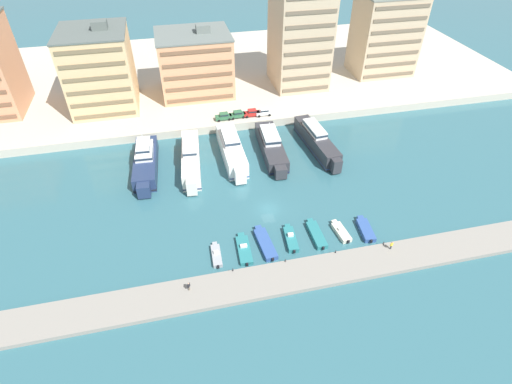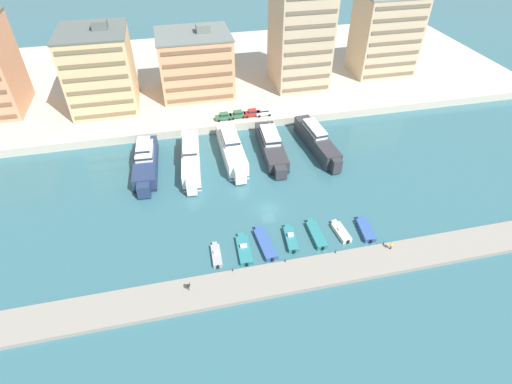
{
  "view_description": "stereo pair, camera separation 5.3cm",
  "coord_description": "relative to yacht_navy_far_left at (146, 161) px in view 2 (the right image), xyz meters",
  "views": [
    {
      "loc": [
        -15.34,
        -56.37,
        52.03
      ],
      "look_at": [
        -1.88,
        2.68,
        2.5
      ],
      "focal_mm": 28.0,
      "sensor_mm": 36.0,
      "label": 1
    },
    {
      "loc": [
        -15.29,
        -56.39,
        52.03
      ],
      "look_at": [
        -1.88,
        2.68,
        2.5
      ],
      "focal_mm": 28.0,
      "sensor_mm": 36.0,
      "label": 2
    }
  ],
  "objects": [
    {
      "name": "ground_plane",
      "position": [
        22.98,
        -18.93,
        -2.12
      ],
      "size": [
        400.0,
        400.0,
        0.0
      ],
      "primitive_type": "plane",
      "color": "#336670"
    },
    {
      "name": "quay_promenade",
      "position": [
        22.98,
        46.69,
        -1.08
      ],
      "size": [
        180.0,
        70.0,
        2.07
      ],
      "primitive_type": "cube",
      "color": "beige",
      "rests_on": "ground"
    },
    {
      "name": "pier_dock",
      "position": [
        22.98,
        -36.18,
        -1.72
      ],
      "size": [
        120.0,
        6.33,
        0.79
      ],
      "primitive_type": "cube",
      "color": "gray",
      "rests_on": "ground"
    },
    {
      "name": "yacht_navy_far_left",
      "position": [
        0.0,
        0.0,
        0.0
      ],
      "size": [
        5.68,
        20.69,
        7.63
      ],
      "color": "navy",
      "rests_on": "ground"
    },
    {
      "name": "yacht_ivory_left",
      "position": [
        9.78,
        -1.09,
        0.03
      ],
      "size": [
        5.4,
        21.61,
        6.98
      ],
      "color": "silver",
      "rests_on": "ground"
    },
    {
      "name": "yacht_white_mid_left",
      "position": [
        19.16,
        0.34,
        0.15
      ],
      "size": [
        4.45,
        21.29,
        7.3
      ],
      "color": "white",
      "rests_on": "ground"
    },
    {
      "name": "yacht_charcoal_center_left",
      "position": [
        28.5,
        0.36,
        -0.3
      ],
      "size": [
        5.56,
        21.56,
        6.33
      ],
      "color": "#333338",
      "rests_on": "ground"
    },
    {
      "name": "yacht_charcoal_center",
      "position": [
        39.32,
        -0.42,
        0.05
      ],
      "size": [
        5.21,
        21.99,
        6.98
      ],
      "color": "#333338",
      "rests_on": "ground"
    },
    {
      "name": "motorboat_grey_far_left",
      "position": [
        11.25,
        -28.89,
        -1.74
      ],
      "size": [
        1.69,
        5.83,
        1.12
      ],
      "color": "#9EA3A8",
      "rests_on": "ground"
    },
    {
      "name": "motorboat_teal_left",
      "position": [
        16.13,
        -28.61,
        -1.73
      ],
      "size": [
        2.46,
        7.63,
        1.21
      ],
      "color": "teal",
      "rests_on": "ground"
    },
    {
      "name": "motorboat_blue_mid_left",
      "position": [
        20.03,
        -28.14,
        -1.66
      ],
      "size": [
        2.79,
        8.6,
        0.92
      ],
      "color": "#33569E",
      "rests_on": "ground"
    },
    {
      "name": "motorboat_teal_center_left",
      "position": [
        24.76,
        -28.05,
        -1.63
      ],
      "size": [
        2.34,
        6.88,
        1.5
      ],
      "color": "teal",
      "rests_on": "ground"
    },
    {
      "name": "motorboat_teal_center",
      "position": [
        29.6,
        -28.01,
        -1.67
      ],
      "size": [
        1.95,
        7.66,
        0.9
      ],
      "color": "teal",
      "rests_on": "ground"
    },
    {
      "name": "motorboat_cream_center_right",
      "position": [
        34.21,
        -28.38,
        -1.69
      ],
      "size": [
        2.25,
        5.94,
        1.19
      ],
      "color": "beige",
      "rests_on": "ground"
    },
    {
      "name": "motorboat_blue_mid_right",
      "position": [
        38.8,
        -28.88,
        -1.65
      ],
      "size": [
        2.64,
        6.71,
        0.94
      ],
      "color": "#33569E",
      "rests_on": "ground"
    },
    {
      "name": "car_green_far_left",
      "position": [
        19.69,
        14.51,
        0.93
      ],
      "size": [
        4.15,
        2.03,
        1.8
      ],
      "color": "#2D6642",
      "rests_on": "quay_promenade"
    },
    {
      "name": "car_green_left",
      "position": [
        23.33,
        14.75,
        0.93
      ],
      "size": [
        4.19,
        2.11,
        1.8
      ],
      "color": "#2D6642",
      "rests_on": "quay_promenade"
    },
    {
      "name": "car_red_mid_left",
      "position": [
        27.04,
        14.74,
        0.93
      ],
      "size": [
        4.13,
        1.97,
        1.8
      ],
      "color": "red",
      "rests_on": "quay_promenade"
    },
    {
      "name": "car_white_center_left",
      "position": [
        30.15,
        14.49,
        0.93
      ],
      "size": [
        4.11,
        1.93,
        1.8
      ],
      "color": "white",
      "rests_on": "quay_promenade"
    },
    {
      "name": "apartment_block_left",
      "position": [
        -9.29,
        29.36,
        9.85
      ],
      "size": [
        16.44,
        18.03,
        21.7
      ],
      "color": "#E0BC84",
      "rests_on": "quay_promenade"
    },
    {
      "name": "apartment_block_mid_left",
      "position": [
        15.12,
        32.7,
        8.12
      ],
      "size": [
        19.58,
        16.86,
        18.25
      ],
      "color": "tan",
      "rests_on": "quay_promenade"
    },
    {
      "name": "apartment_block_center_left",
      "position": [
        44.45,
        31.69,
        13.73
      ],
      "size": [
        14.81,
        16.12,
        29.43
      ],
      "color": "#C6AD89",
      "rests_on": "quay_promenade"
    },
    {
      "name": "apartment_block_center",
      "position": [
        71.86,
        34.14,
        11.31
      ],
      "size": [
        17.88,
        13.14,
        24.6
      ],
      "color": "#C6AD89",
      "rests_on": "quay_promenade"
    },
    {
      "name": "pedestrian_near_edge",
      "position": [
        40.77,
        -34.52,
        -0.35
      ],
      "size": [
        0.63,
        0.3,
        1.66
      ],
      "color": "#282D3D",
      "rests_on": "pier_dock"
    },
    {
      "name": "pedestrian_mid_deck",
      "position": [
        6.05,
        -35.47,
        -0.3
      ],
      "size": [
        0.48,
        0.53,
        1.73
      ],
      "color": "#7A6B56",
      "rests_on": "pier_dock"
    },
    {
      "name": "bollard_west",
      "position": [
        13.36,
        -33.27,
        -1.0
      ],
      "size": [
        0.2,
        0.2,
        0.61
      ],
      "color": "#2D2D33",
      "rests_on": "pier_dock"
    },
    {
      "name": "bollard_west_mid",
      "position": [
        22.26,
        -33.27,
        -1.0
      ],
      "size": [
        0.2,
        0.2,
        0.61
      ],
      "color": "#2D2D33",
      "rests_on": "pier_dock"
    },
    {
      "name": "bollard_east_mid",
      "position": [
        31.17,
        -33.27,
        -1.0
      ],
      "size": [
        0.2,
        0.2,
        0.61
      ],
      "color": "#2D2D33",
      "rests_on": "pier_dock"
    },
    {
      "name": "bollard_east",
      "position": [
        40.08,
        -33.27,
        -1.0
      ],
      "size": [
        0.2,
        0.2,
        0.61
      ],
      "color": "#2D2D33",
      "rests_on": "pier_dock"
    }
  ]
}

